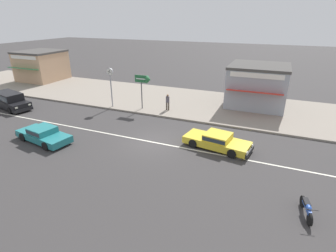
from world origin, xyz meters
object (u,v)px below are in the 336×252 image
Objects in this scene: minivan_black_0 at (10,100)px; sedan_teal_2 at (43,134)px; shopfront_corner_warung at (42,65)px; shopfront_mid_block at (257,85)px; motorcycle_0 at (307,208)px; arrow_signboard at (147,81)px; pedestrian_near_clock at (168,101)px; street_clock at (110,78)px; sedan_yellow_1 at (217,141)px.

sedan_teal_2 is (8.91, -4.37, -0.31)m from minivan_black_0.
shopfront_mid_block is (28.80, -0.32, 0.02)m from shopfront_corner_warung.
minivan_black_0 reaches higher than motorcycle_0.
pedestrian_near_clock is at bearing 15.46° from arrow_signboard.
motorcycle_0 is 16.84m from arrow_signboard.
shopfront_corner_warung reaches higher than arrow_signboard.
arrow_signboard is 20.27m from shopfront_corner_warung.
motorcycle_0 is at bearing -4.19° from sedan_teal_2.
shopfront_mid_block reaches higher than arrow_signboard.
arrow_signboard is at bearing -164.54° from pedestrian_near_clock.
shopfront_corner_warung is at bearing 122.18° from minivan_black_0.
shopfront_mid_block is at bearing 25.20° from street_clock.
pedestrian_near_clock is (-11.32, 10.68, 0.63)m from motorcycle_0.
street_clock is 3.63m from arrow_signboard.
minivan_black_0 is 2.86× the size of motorcycle_0.
motorcycle_0 is (5.25, -5.07, -0.12)m from sedan_yellow_1.
shopfront_mid_block is at bearing 82.17° from sedan_yellow_1.
shopfront_corner_warung is (-15.45, 14.77, 1.60)m from sedan_teal_2.
shopfront_mid_block is at bearing 30.50° from arrow_signboard.
sedan_teal_2 is 1.43× the size of arrow_signboard.
shopfront_mid_block is (13.00, 6.12, -0.83)m from street_clock.
sedan_yellow_1 is at bearing -21.83° from shopfront_corner_warung.
sedan_yellow_1 is at bearing -1.53° from minivan_black_0.
motorcycle_0 is 0.28× the size of shopfront_mid_block.
motorcycle_0 is 0.54× the size of arrow_signboard.
motorcycle_0 is (17.14, -1.26, -0.11)m from sedan_teal_2.
shopfront_corner_warung is at bearing 163.15° from arrow_signboard.
sedan_yellow_1 and sedan_teal_2 have the same top height.
pedestrian_near_clock is at bearing -14.11° from shopfront_corner_warung.
sedan_teal_2 is at bearing 175.81° from motorcycle_0.
shopfront_corner_warung is at bearing 153.82° from motorcycle_0.
shopfront_corner_warung is (-6.54, 10.40, 1.29)m from minivan_black_0.
sedan_teal_2 is 3.02× the size of pedestrian_near_clock.
motorcycle_0 is (26.05, -5.63, -0.43)m from minivan_black_0.
minivan_black_0 is 24.47m from shopfront_mid_block.
sedan_yellow_1 is 7.30m from motorcycle_0.
shopfront_mid_block is (7.53, 5.02, 1.11)m from pedestrian_near_clock.
arrow_signboard is at bearing 9.04° from street_clock.
sedan_yellow_1 is 29.49m from shopfront_corner_warung.
minivan_black_0 is 20.81m from sedan_yellow_1.
minivan_black_0 is 1.08× the size of sedan_teal_2.
street_clock is 2.44× the size of pedestrian_near_clock.
street_clock reaches higher than motorcycle_0.
minivan_black_0 reaches higher than sedan_yellow_1.
pedestrian_near_clock is 0.25× the size of shopfront_corner_warung.
arrow_signboard is at bearing 19.41° from minivan_black_0.
pedestrian_near_clock is at bearing 18.92° from minivan_black_0.
sedan_teal_2 is 1.24× the size of street_clock.
sedan_yellow_1 is 1.03× the size of sedan_teal_2.
pedestrian_near_clock reaches higher than sedan_teal_2.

